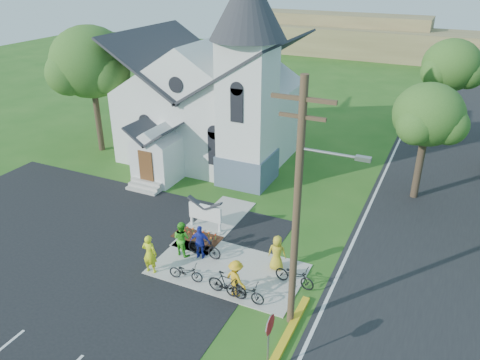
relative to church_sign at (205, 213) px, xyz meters
The scene contains 23 objects.
ground 3.57m from the church_sign, 69.44° to the right, with size 120.00×120.00×0.00m, color #265919.
parking_lot 7.86m from the church_sign, 138.12° to the right, with size 20.00×16.00×0.02m, color black.
road 16.30m from the church_sign, 46.49° to the left, with size 8.00×90.00×0.02m, color black.
sidewalk 3.95m from the church_sign, 45.00° to the right, with size 7.00×4.00×0.05m, color #A9A499.
church 11.06m from the church_sign, 114.73° to the left, with size 12.35×12.00×13.00m.
church_sign is the anchor object (origin of this frame).
flower_bed 1.34m from the church_sign, 90.00° to the right, with size 2.60×1.10×0.07m, color #32180D.
utility_pole 9.18m from the church_sign, 35.60° to the right, with size 3.45×0.28×10.00m.
stop_sign 9.97m from the church_sign, 48.12° to the right, with size 0.11×0.76×2.48m.
tree_lot_corner 15.53m from the church_sign, 152.02° to the left, with size 5.60×5.60×9.15m.
tree_road_near 13.75m from the church_sign, 42.21° to the left, with size 4.00×4.00×7.05m.
tree_road_mid 23.65m from the church_sign, 63.88° to the left, with size 4.40×4.40×7.80m.
distant_hills 53.34m from the church_sign, 85.10° to the left, with size 61.00×10.00×5.60m.
cyclist_0 4.42m from the church_sign, 95.97° to the right, with size 0.71×0.47×1.95m, color yellow.
bike_0 4.49m from the church_sign, 72.39° to the right, with size 0.57×1.64×0.86m, color black.
cyclist_1 2.57m from the church_sign, 87.43° to the right, with size 0.87×0.68×1.79m, color green.
bike_1 2.62m from the church_sign, 62.49° to the right, with size 0.52×1.85×1.11m, color black.
cyclist_2 2.65m from the church_sign, 66.10° to the right, with size 1.02×0.43×1.74m, color #222CAA.
bike_2 6.21m from the church_sign, 45.33° to the right, with size 0.62×1.78×0.94m, color black.
cyclist_3 5.73m from the church_sign, 47.80° to the right, with size 1.12×0.65×1.74m, color gold.
bike_3 5.65m from the church_sign, 51.38° to the right, with size 0.53×1.89×1.13m, color black.
cyclist_4 5.05m from the church_sign, 19.85° to the right, with size 0.86×0.56×1.76m, color gold.
bike_4 6.43m from the church_sign, 23.00° to the right, with size 0.66×1.90×1.00m, color black.
Camera 1 is at (9.68, -15.58, 13.30)m, focal length 35.00 mm.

